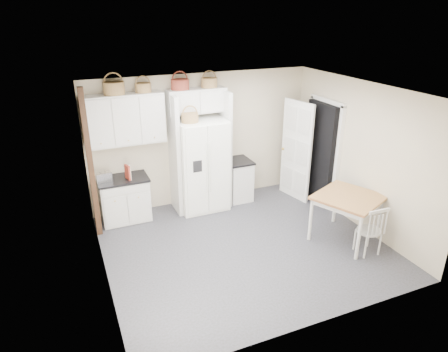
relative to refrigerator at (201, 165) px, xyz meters
name	(u,v)px	position (x,y,z in m)	size (l,w,h in m)	color
floor	(244,245)	(0.15, -1.65, -0.90)	(4.50, 4.50, 0.00)	#2D2D2D
ceiling	(247,92)	(0.15, -1.65, 1.70)	(4.50, 4.50, 0.00)	white
wall_back	(202,139)	(0.15, 0.35, 0.40)	(4.50, 4.50, 0.00)	#B6A591
wall_left	(97,199)	(-2.10, -1.65, 0.40)	(4.00, 4.00, 0.00)	#B6A591
wall_right	(360,156)	(2.40, -1.65, 0.40)	(4.00, 4.00, 0.00)	#B6A591
refrigerator	(201,165)	(0.00, 0.00, 0.00)	(0.93, 0.75, 1.80)	white
base_cab_left	(125,200)	(-1.51, 0.05, -0.50)	(0.87, 0.55, 0.81)	silver
base_cab_right	(238,180)	(0.82, 0.05, -0.49)	(0.47, 0.56, 0.82)	silver
dining_table	(346,218)	(1.85, -2.12, -0.49)	(0.99, 0.99, 0.82)	brown
windsor_chair	(369,231)	(1.92, -2.61, -0.49)	(0.40, 0.36, 0.81)	silver
counter_left	(123,179)	(-1.51, 0.05, -0.07)	(0.91, 0.59, 0.04)	black
counter_right	(238,161)	(0.82, 0.05, -0.06)	(0.50, 0.60, 0.04)	black
toaster	(103,178)	(-1.85, -0.01, 0.04)	(0.28, 0.16, 0.19)	silver
cookbook_red	(128,172)	(-1.42, -0.03, 0.08)	(0.04, 0.18, 0.27)	#9B3023
cookbook_cream	(130,172)	(-1.38, -0.03, 0.07)	(0.04, 0.17, 0.25)	beige
basket_upper_b	(114,88)	(-1.48, 0.18, 1.56)	(0.36, 0.36, 0.21)	olive
basket_upper_c	(143,88)	(-0.98, 0.18, 1.53)	(0.28, 0.28, 0.16)	olive
basket_bridge_a	(180,84)	(-0.31, 0.18, 1.54)	(0.33, 0.33, 0.18)	brown
basket_bridge_b	(209,83)	(0.26, 0.18, 1.54)	(0.30, 0.30, 0.17)	olive
basket_fridge_a	(190,118)	(-0.23, -0.10, 0.98)	(0.31, 0.31, 0.17)	olive
upper_cabinet	(125,119)	(-1.35, 0.18, 1.00)	(1.40, 0.34, 0.90)	silver
bridge_cabinet	(197,100)	(0.00, 0.18, 1.22)	(1.12, 0.34, 0.45)	silver
fridge_panel_left	(175,155)	(-0.51, 0.05, 0.25)	(0.08, 0.60, 2.30)	silver
fridge_panel_right	(224,149)	(0.51, 0.05, 0.25)	(0.08, 0.60, 2.30)	silver
trim_post	(91,166)	(-2.05, -0.30, 0.40)	(0.09, 0.09, 2.60)	#341F11
doorway_void	(321,154)	(2.31, -0.65, 0.12)	(0.18, 0.85, 2.05)	black
door_slab	(296,151)	(1.95, -0.31, 0.12)	(0.80, 0.04, 2.05)	white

